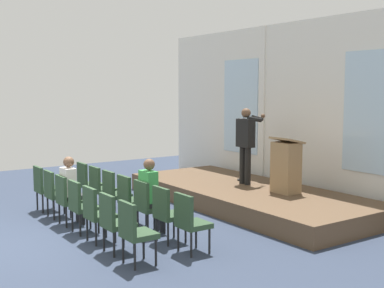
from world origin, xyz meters
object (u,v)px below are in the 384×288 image
object	(u,v)px
chair_r0_c0	(87,181)
chair_r0_c5	(167,211)
chair_r0_c4	(147,203)
audience_r0_c4	(151,192)
chair_r0_c2	(114,191)
chair_r1_c3	(81,203)
chair_r1_c0	(44,186)
chair_r1_c5	(114,219)
chair_r1_c6	(134,229)
speaker	(246,140)
chair_r0_c3	(130,197)
mic_stand	(243,166)
chair_r0_c6	(190,219)
lectern	(286,166)
chair_r1_c2	(67,197)
chair_r0_c1	(100,186)
audience_r1_c2	(71,187)
chair_r1_c4	(96,211)
chair_r1_c1	(55,191)

from	to	relation	value
chair_r0_c0	chair_r0_c5	distance (m)	3.30
chair_r0_c4	audience_r0_c4	xyz separation A→B (m)	(-0.00, 0.08, 0.20)
chair_r0_c2	chair_r1_c3	world-z (taller)	same
chair_r0_c0	chair_r1_c0	distance (m)	0.96
chair_r1_c5	chair_r1_c6	bearing A→B (deg)	0.00
chair_r0_c5	chair_r1_c0	xyz separation A→B (m)	(-3.30, -0.96, 0.00)
speaker	chair_r0_c3	distance (m)	3.24
mic_stand	chair_r0_c4	distance (m)	3.62
chair_r0_c6	lectern	bearing A→B (deg)	109.30
lectern	chair_r1_c2	size ratio (longest dim) A/B	1.23
chair_r0_c1	chair_r0_c5	distance (m)	2.64
chair_r0_c2	audience_r1_c2	bearing A→B (deg)	-90.00
chair_r0_c6	chair_r1_c2	bearing A→B (deg)	-160.11
chair_r0_c3	chair_r1_c5	world-z (taller)	same
chair_r1_c4	chair_r1_c6	world-z (taller)	same
lectern	chair_r0_c4	size ratio (longest dim) A/B	1.23
chair_r0_c1	chair_r0_c2	bearing A→B (deg)	0.00
chair_r0_c3	chair_r1_c1	bearing A→B (deg)	-144.11
chair_r0_c0	chair_r1_c3	xyz separation A→B (m)	(1.98, -0.96, 0.00)
audience_r0_c4	chair_r0_c5	bearing A→B (deg)	-7.01
chair_r0_c1	chair_r1_c2	world-z (taller)	same
audience_r0_c4	chair_r1_c1	world-z (taller)	audience_r0_c4
audience_r0_c4	chair_r0_c4	bearing A→B (deg)	-90.00
speaker	chair_r0_c1	xyz separation A→B (m)	(-0.99, -3.10, -0.85)
audience_r0_c4	chair_r1_c5	size ratio (longest dim) A/B	1.41
chair_r1_c3	chair_r1_c5	size ratio (longest dim) A/B	1.00
mic_stand	chair_r0_c0	world-z (taller)	mic_stand
chair_r0_c3	chair_r1_c4	xyz separation A→B (m)	(0.66, -0.96, 0.00)
chair_r0_c6	chair_r1_c4	xyz separation A→B (m)	(-1.32, -0.96, 0.00)
speaker	chair_r1_c0	size ratio (longest dim) A/B	1.82
chair_r0_c2	chair_r1_c5	world-z (taller)	same
chair_r0_c4	chair_r1_c0	xyz separation A→B (m)	(-2.64, -0.96, 0.00)
chair_r0_c4	chair_r0_c1	bearing A→B (deg)	180.00
chair_r0_c2	chair_r0_c4	bearing A→B (deg)	0.00
lectern	chair_r1_c2	world-z (taller)	lectern
chair_r1_c6	speaker	bearing A→B (deg)	119.69
audience_r0_c4	mic_stand	bearing A→B (deg)	112.52
chair_r1_c0	chair_r0_c5	bearing A→B (deg)	16.14
chair_r1_c2	audience_r1_c2	xyz separation A→B (m)	(0.00, 0.08, 0.18)
chair_r1_c4	chair_r0_c4	bearing A→B (deg)	90.00
chair_r1_c2	chair_r0_c3	bearing A→B (deg)	55.35
speaker	chair_r0_c0	xyz separation A→B (m)	(-1.65, -3.10, -0.85)
chair_r1_c3	chair_r1_c6	world-z (taller)	same
chair_r0_c1	chair_r1_c5	world-z (taller)	same
chair_r0_c3	chair_r0_c6	bearing A→B (deg)	0.00
mic_stand	chair_r0_c2	distance (m)	3.35
lectern	chair_r0_c2	world-z (taller)	lectern
lectern	audience_r1_c2	bearing A→B (deg)	-110.90
lectern	chair_r0_c0	bearing A→B (deg)	-132.19
chair_r1_c1	chair_r1_c5	world-z (taller)	same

